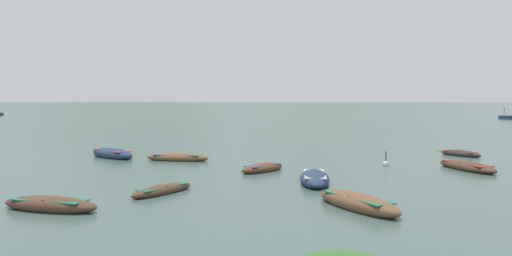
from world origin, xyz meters
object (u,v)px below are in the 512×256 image
(rowboat_2, at_px, (315,178))
(rowboat_3, at_px, (358,202))
(rowboat_7, at_px, (263,168))
(mooring_buoy, at_px, (386,164))
(rowboat_9, at_px, (177,158))
(rowboat_10, at_px, (461,154))
(rowboat_5, at_px, (467,166))
(rowboat_1, at_px, (50,205))
(rowboat_8, at_px, (112,154))
(rowboat_0, at_px, (163,190))

(rowboat_2, distance_m, rowboat_3, 5.47)
(rowboat_7, xyz_separation_m, mooring_buoy, (7.46, 2.14, -0.08))
(rowboat_9, bearing_deg, rowboat_7, -42.63)
(rowboat_9, distance_m, rowboat_10, 19.66)
(rowboat_3, height_order, rowboat_5, rowboat_3)
(rowboat_10, bearing_deg, rowboat_7, -153.74)
(rowboat_1, relative_size, mooring_buoy, 4.06)
(rowboat_9, bearing_deg, rowboat_2, -48.56)
(rowboat_2, relative_size, rowboat_8, 1.00)
(rowboat_9, xyz_separation_m, mooring_buoy, (12.80, -2.77, -0.10))
(rowboat_3, distance_m, rowboat_7, 9.68)
(rowboat_8, xyz_separation_m, rowboat_10, (24.24, 0.31, -0.09))
(rowboat_7, distance_m, rowboat_9, 7.26)
(rowboat_2, xyz_separation_m, rowboat_9, (-7.66, 8.67, -0.02))
(rowboat_0, bearing_deg, rowboat_8, 113.49)
(rowboat_3, xyz_separation_m, rowboat_8, (-13.11, 15.88, 0.03))
(rowboat_7, bearing_deg, rowboat_9, 137.37)
(rowboat_2, bearing_deg, rowboat_9, 131.44)
(rowboat_2, relative_size, rowboat_7, 1.40)
(rowboat_3, height_order, mooring_buoy, mooring_buoy)
(rowboat_8, bearing_deg, rowboat_0, -66.51)
(rowboat_2, relative_size, rowboat_9, 0.98)
(mooring_buoy, bearing_deg, rowboat_5, -23.77)
(rowboat_2, height_order, rowboat_3, rowboat_3)
(rowboat_0, relative_size, rowboat_9, 0.75)
(rowboat_2, distance_m, rowboat_10, 16.04)
(rowboat_3, height_order, rowboat_9, rowboat_3)
(rowboat_2, height_order, rowboat_8, rowboat_8)
(rowboat_1, xyz_separation_m, rowboat_8, (-2.11, 15.84, 0.06))
(rowboat_0, xyz_separation_m, rowboat_1, (-3.48, -2.99, 0.05))
(rowboat_2, distance_m, rowboat_9, 11.57)
(rowboat_0, distance_m, rowboat_8, 14.01)
(rowboat_1, xyz_separation_m, rowboat_7, (7.93, 9.15, -0.01))
(rowboat_5, bearing_deg, rowboat_1, -153.98)
(rowboat_7, bearing_deg, rowboat_10, 26.26)
(rowboat_2, bearing_deg, rowboat_10, 42.16)
(rowboat_3, relative_size, rowboat_10, 1.34)
(rowboat_8, xyz_separation_m, mooring_buoy, (17.49, -4.55, -0.15))
(rowboat_2, relative_size, rowboat_3, 0.99)
(rowboat_8, relative_size, rowboat_9, 0.98)
(rowboat_8, distance_m, rowboat_9, 5.02)
(rowboat_0, bearing_deg, rowboat_10, 35.21)
(rowboat_3, xyz_separation_m, rowboat_10, (11.13, 16.19, -0.05))
(rowboat_3, xyz_separation_m, rowboat_5, (8.45, 9.53, -0.03))
(rowboat_1, relative_size, rowboat_2, 0.93)
(rowboat_0, xyz_separation_m, rowboat_7, (4.45, 6.15, 0.04))
(rowboat_0, relative_size, rowboat_1, 0.83)
(rowboat_8, relative_size, rowboat_10, 1.33)
(rowboat_5, bearing_deg, mooring_buoy, 156.23)
(rowboat_8, height_order, rowboat_10, rowboat_8)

